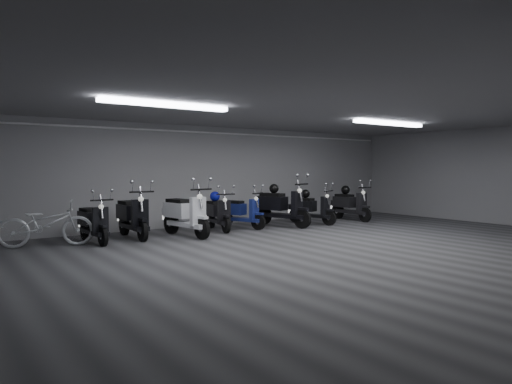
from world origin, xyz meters
TOP-DOWN VIEW (x-y plane):
  - floor at (0.00, 0.00)m, footprint 14.00×10.00m
  - ceiling at (0.00, 0.00)m, footprint 14.00×10.00m
  - back_wall at (0.00, 5.00)m, footprint 14.00×0.01m
  - right_wall at (7.00, 0.00)m, footprint 0.01×10.00m
  - fluor_strip_left at (-3.00, 1.00)m, footprint 2.40×0.18m
  - fluor_strip_right at (3.00, 1.00)m, footprint 2.40×0.18m
  - conduit at (0.00, 4.92)m, footprint 13.60×0.05m
  - scooter_0 at (-3.56, 3.57)m, footprint 0.64×1.64m
  - scooter_1 at (-2.62, 3.76)m, footprint 0.64×1.85m
  - scooter_2 at (-1.48, 3.30)m, footprint 0.89×1.97m
  - scooter_3 at (-0.33, 3.77)m, footprint 0.79×1.69m
  - scooter_4 at (0.40, 3.76)m, footprint 1.09×1.69m
  - scooter_5 at (1.55, 3.47)m, footprint 1.21×2.09m
  - scooter_8 at (2.60, 3.39)m, footprint 1.03×1.72m
  - scooter_9 at (4.24, 3.42)m, footprint 0.61×1.74m
  - bicycle at (-4.50, 3.67)m, footprint 1.93×1.12m
  - helmet_0 at (4.24, 3.66)m, footprint 0.28×0.28m
  - helmet_1 at (-0.29, 3.99)m, footprint 0.26×0.26m
  - helmet_2 at (2.53, 3.61)m, footprint 0.25×0.25m
  - helmet_3 at (1.47, 3.73)m, footprint 0.27×0.27m

SIDE VIEW (x-z plane):
  - floor at x=0.00m, z-range -0.01..0.00m
  - bicycle at x=-4.50m, z-range 0.00..1.18m
  - scooter_4 at x=0.40m, z-range 0.00..1.20m
  - scooter_0 at x=-3.56m, z-range 0.00..1.20m
  - scooter_3 at x=-0.33m, z-range 0.00..1.21m
  - scooter_8 at x=2.60m, z-range 0.00..1.21m
  - scooter_9 at x=4.24m, z-range 0.00..1.29m
  - scooter_1 at x=-2.62m, z-range 0.00..1.37m
  - scooter_2 at x=-1.48m, z-range 0.00..1.42m
  - scooter_5 at x=1.55m, z-range 0.00..1.48m
  - helmet_2 at x=2.53m, z-range 0.75..1.00m
  - helmet_1 at x=-0.29m, z-range 0.75..1.01m
  - helmet_0 at x=4.24m, z-range 0.80..1.08m
  - helmet_3 at x=1.47m, z-range 0.92..1.18m
  - back_wall at x=0.00m, z-range 0.00..2.80m
  - right_wall at x=7.00m, z-range 0.00..2.80m
  - conduit at x=0.00m, z-range 2.59..2.65m
  - fluor_strip_left at x=-3.00m, z-range 2.70..2.78m
  - fluor_strip_right at x=3.00m, z-range 2.70..2.78m
  - ceiling at x=0.00m, z-range 2.80..2.81m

